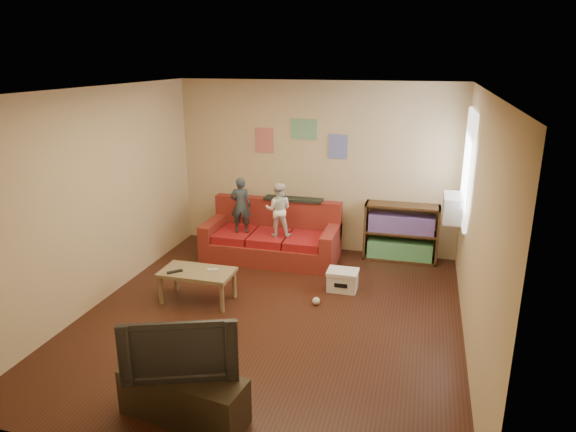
% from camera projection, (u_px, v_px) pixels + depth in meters
% --- Properties ---
extents(room_shell, '(4.52, 5.02, 2.72)m').
position_uv_depth(room_shell, '(270.00, 211.00, 5.86)').
color(room_shell, '#3B1B11').
rests_on(room_shell, ground).
extents(sofa, '(2.07, 0.95, 0.91)m').
position_uv_depth(sofa, '(273.00, 239.00, 8.04)').
color(sofa, maroon).
rests_on(sofa, ground).
extents(child_a, '(0.35, 0.27, 0.87)m').
position_uv_depth(child_a, '(241.00, 205.00, 7.83)').
color(child_a, '#2E3941').
rests_on(child_a, sofa).
extents(child_b, '(0.44, 0.37, 0.82)m').
position_uv_depth(child_b, '(278.00, 210.00, 7.68)').
color(child_b, white).
rests_on(child_b, sofa).
extents(coffee_table, '(0.93, 0.51, 0.42)m').
position_uv_depth(coffee_table, '(197.00, 275.00, 6.57)').
color(coffee_table, '#8B7550').
rests_on(coffee_table, ground).
extents(remote, '(0.18, 0.17, 0.02)m').
position_uv_depth(remote, '(175.00, 272.00, 6.51)').
color(remote, black).
rests_on(remote, coffee_table).
extents(game_controller, '(0.14, 0.08, 0.03)m').
position_uv_depth(game_controller, '(213.00, 270.00, 6.55)').
color(game_controller, silver).
rests_on(game_controller, coffee_table).
extents(bookshelf, '(1.12, 0.34, 0.89)m').
position_uv_depth(bookshelf, '(401.00, 235.00, 7.92)').
color(bookshelf, '#49301A').
rests_on(bookshelf, ground).
extents(window, '(0.04, 1.08, 1.48)m').
position_uv_depth(window, '(468.00, 168.00, 6.74)').
color(window, white).
rests_on(window, room_shell).
extents(ac_unit, '(0.28, 0.55, 0.35)m').
position_uv_depth(ac_unit, '(454.00, 208.00, 6.94)').
color(ac_unit, '#B7B2A3').
rests_on(ac_unit, window).
extents(artwork_left, '(0.30, 0.01, 0.40)m').
position_uv_depth(artwork_left, '(264.00, 140.00, 8.24)').
color(artwork_left, '#D87266').
rests_on(artwork_left, room_shell).
extents(artwork_center, '(0.42, 0.01, 0.32)m').
position_uv_depth(artwork_center, '(304.00, 129.00, 8.02)').
color(artwork_center, '#72B27F').
rests_on(artwork_center, room_shell).
extents(artwork_right, '(0.30, 0.01, 0.38)m').
position_uv_depth(artwork_right, '(338.00, 147.00, 7.96)').
color(artwork_right, '#727FCC').
rests_on(artwork_right, room_shell).
extents(file_box, '(0.41, 0.31, 0.28)m').
position_uv_depth(file_box, '(343.00, 280.00, 6.95)').
color(file_box, white).
rests_on(file_box, ground).
extents(tv_stand, '(1.18, 0.54, 0.43)m').
position_uv_depth(tv_stand, '(184.00, 397.00, 4.46)').
color(tv_stand, '#312619').
rests_on(tv_stand, ground).
extents(television, '(0.96, 0.47, 0.56)m').
position_uv_depth(television, '(180.00, 347.00, 4.31)').
color(television, black).
rests_on(television, tv_stand).
extents(tissue, '(0.10, 0.10, 0.10)m').
position_uv_depth(tissue, '(316.00, 301.00, 6.56)').
color(tissue, beige).
rests_on(tissue, ground).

